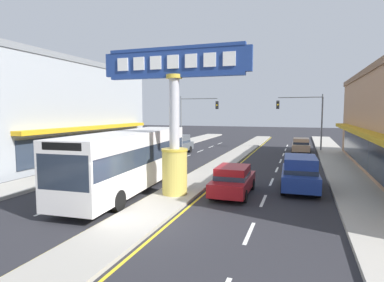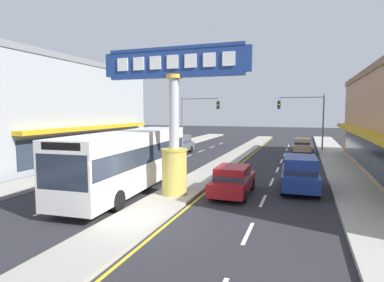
{
  "view_description": "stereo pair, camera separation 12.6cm",
  "coord_description": "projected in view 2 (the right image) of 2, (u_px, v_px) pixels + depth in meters",
  "views": [
    {
      "loc": [
        6.08,
        -10.79,
        4.38
      ],
      "look_at": [
        -0.11,
        7.12,
        2.6
      ],
      "focal_mm": 29.78,
      "sensor_mm": 36.0,
      "label": 1
    },
    {
      "loc": [
        6.2,
        -10.75,
        4.38
      ],
      "look_at": [
        -0.11,
        7.12,
        2.6
      ],
      "focal_mm": 29.78,
      "sensor_mm": 36.0,
      "label": 2
    }
  ],
  "objects": [
    {
      "name": "bus_near_right_lane",
      "position": [
        130.0,
        157.0,
        17.4
      ],
      "size": [
        3.17,
        11.33,
        3.26
      ],
      "color": "silver",
      "rests_on": "ground"
    },
    {
      "name": "lane_markings",
      "position": [
        229.0,
        161.0,
        28.18
      ],
      "size": [
        8.96,
        52.0,
        0.01
      ],
      "color": "silver",
      "rests_on": "ground"
    },
    {
      "name": "storefront_left",
      "position": [
        56.0,
        111.0,
        28.79
      ],
      "size": [
        8.72,
        19.39,
        8.74
      ],
      "color": "#999EA3",
      "rests_on": "ground"
    },
    {
      "name": "district_sign",
      "position": [
        174.0,
        122.0,
        16.03
      ],
      "size": [
        7.73,
        1.34,
        7.41
      ],
      "color": "gold",
      "rests_on": "median_strip"
    },
    {
      "name": "suv_mid_left_lane",
      "position": [
        178.0,
        144.0,
        32.87
      ],
      "size": [
        2.17,
        4.7,
        1.9
      ],
      "color": "#4C5156",
      "rests_on": "ground"
    },
    {
      "name": "pedestrian_far_side",
      "position": [
        136.0,
        146.0,
        29.27
      ],
      "size": [
        0.44,
        0.44,
        1.73
      ],
      "color": "#B7B2AD",
      "rests_on": "sidewalk_left"
    },
    {
      "name": "sedan_near_left_lane",
      "position": [
        302.0,
        145.0,
        33.73
      ],
      "size": [
        1.86,
        4.31,
        1.53
      ],
      "color": "tan",
      "rests_on": "ground"
    },
    {
      "name": "sidewalk_right",
      "position": [
        342.0,
        167.0,
        24.56
      ],
      "size": [
        2.72,
        60.0,
        0.18
      ],
      "primitive_type": "cube",
      "color": "#ADA89E",
      "rests_on": "ground"
    },
    {
      "name": "suv_far_left_oncoming",
      "position": [
        300.0,
        173.0,
        17.61
      ],
      "size": [
        2.1,
        4.67,
        1.9
      ],
      "color": "navy",
      "rests_on": "ground"
    },
    {
      "name": "ground_plane",
      "position": [
        135.0,
        222.0,
        12.55
      ],
      "size": [
        160.0,
        160.0,
        0.0
      ],
      "primitive_type": "plane",
      "color": "#28282D"
    },
    {
      "name": "traffic_light_left_side",
      "position": [
        196.0,
        112.0,
        38.77
      ],
      "size": [
        4.86,
        0.46,
        6.2
      ],
      "color": "slate",
      "rests_on": "ground"
    },
    {
      "name": "sedan_far_right_lane",
      "position": [
        233.0,
        180.0,
        16.66
      ],
      "size": [
        1.87,
        4.32,
        1.53
      ],
      "color": "maroon",
      "rests_on": "ground"
    },
    {
      "name": "sidewalk_left",
      "position": [
        135.0,
        156.0,
        30.57
      ],
      "size": [
        2.72,
        60.0,
        0.18
      ],
      "primitive_type": "cube",
      "color": "#ADA89E",
      "rests_on": "ground"
    },
    {
      "name": "traffic_light_right_side",
      "position": [
        306.0,
        112.0,
        34.57
      ],
      "size": [
        4.86,
        0.46,
        6.2
      ],
      "color": "slate",
      "rests_on": "ground"
    },
    {
      "name": "pedestrian_near_kerb",
      "position": [
        124.0,
        147.0,
        28.95
      ],
      "size": [
        0.43,
        0.44,
        1.63
      ],
      "color": "#B7B2AD",
      "rests_on": "sidewalk_left"
    },
    {
      "name": "median_strip",
      "position": [
        232.0,
        158.0,
        29.44
      ],
      "size": [
        2.22,
        52.0,
        0.14
      ],
      "primitive_type": "cube",
      "color": "#A39E93",
      "rests_on": "ground"
    }
  ]
}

